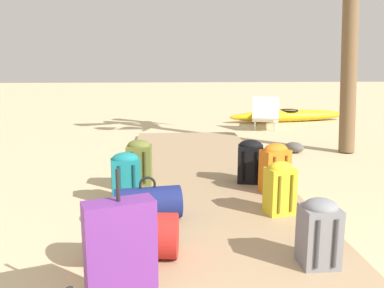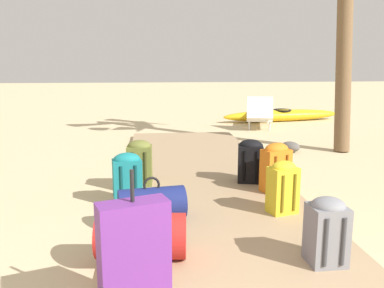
{
  "view_description": "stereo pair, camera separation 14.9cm",
  "coord_description": "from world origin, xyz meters",
  "px_view_note": "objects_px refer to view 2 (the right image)",
  "views": [
    {
      "loc": [
        -0.51,
        -0.68,
        1.57
      ],
      "look_at": [
        -0.15,
        4.43,
        0.55
      ],
      "focal_mm": 38.05,
      "sensor_mm": 36.0,
      "label": 1
    },
    {
      "loc": [
        -0.66,
        -0.67,
        1.57
      ],
      "look_at": [
        -0.15,
        4.43,
        0.55
      ],
      "focal_mm": 38.05,
      "sensor_mm": 36.0,
      "label": 2
    }
  ],
  "objects_px": {
    "suitcase_purple": "(134,258)",
    "backpack_yellow": "(283,186)",
    "kayak": "(282,115)",
    "duffel_bag_red": "(142,236)",
    "lounge_chair": "(259,114)",
    "duffel_bag_navy": "(152,204)",
    "backpack_olive": "(140,161)",
    "backpack_orange": "(276,166)",
    "backpack_grey": "(327,229)",
    "backpack_teal": "(127,174)",
    "backpack_black": "(250,160)"
  },
  "relations": [
    {
      "from": "backpack_black",
      "to": "suitcase_purple",
      "type": "bearing_deg",
      "value": -117.07
    },
    {
      "from": "backpack_orange",
      "to": "lounge_chair",
      "type": "distance_m",
      "value": 5.37
    },
    {
      "from": "suitcase_purple",
      "to": "backpack_yellow",
      "type": "distance_m",
      "value": 2.1
    },
    {
      "from": "backpack_teal",
      "to": "backpack_black",
      "type": "relative_size",
      "value": 0.94
    },
    {
      "from": "suitcase_purple",
      "to": "duffel_bag_navy",
      "type": "bearing_deg",
      "value": 85.9
    },
    {
      "from": "suitcase_purple",
      "to": "lounge_chair",
      "type": "distance_m",
      "value": 7.97
    },
    {
      "from": "backpack_olive",
      "to": "duffel_bag_navy",
      "type": "xyz_separation_m",
      "value": [
        0.15,
        -1.19,
        -0.13
      ]
    },
    {
      "from": "duffel_bag_red",
      "to": "lounge_chair",
      "type": "relative_size",
      "value": 0.44
    },
    {
      "from": "duffel_bag_red",
      "to": "backpack_olive",
      "type": "height_order",
      "value": "backpack_olive"
    },
    {
      "from": "backpack_yellow",
      "to": "kayak",
      "type": "relative_size",
      "value": 0.16
    },
    {
      "from": "backpack_yellow",
      "to": "backpack_black",
      "type": "bearing_deg",
      "value": 93.36
    },
    {
      "from": "suitcase_purple",
      "to": "backpack_olive",
      "type": "bearing_deg",
      "value": 90.84
    },
    {
      "from": "backpack_teal",
      "to": "suitcase_purple",
      "type": "bearing_deg",
      "value": -85.69
    },
    {
      "from": "kayak",
      "to": "backpack_black",
      "type": "bearing_deg",
      "value": -111.64
    },
    {
      "from": "duffel_bag_navy",
      "to": "lounge_chair",
      "type": "bearing_deg",
      "value": 66.05
    },
    {
      "from": "backpack_yellow",
      "to": "lounge_chair",
      "type": "relative_size",
      "value": 0.33
    },
    {
      "from": "backpack_black",
      "to": "backpack_orange",
      "type": "xyz_separation_m",
      "value": [
        0.2,
        -0.41,
        0.02
      ]
    },
    {
      "from": "backpack_grey",
      "to": "lounge_chair",
      "type": "xyz_separation_m",
      "value": [
        1.36,
        6.99,
        -0.03
      ]
    },
    {
      "from": "suitcase_purple",
      "to": "backpack_yellow",
      "type": "xyz_separation_m",
      "value": [
        1.42,
        1.55,
        -0.07
      ]
    },
    {
      "from": "backpack_yellow",
      "to": "kayak",
      "type": "xyz_separation_m",
      "value": [
        2.27,
        6.99,
        -0.2
      ]
    },
    {
      "from": "backpack_yellow",
      "to": "backpack_grey",
      "type": "height_order",
      "value": "backpack_yellow"
    },
    {
      "from": "suitcase_purple",
      "to": "backpack_black",
      "type": "relative_size",
      "value": 1.63
    },
    {
      "from": "duffel_bag_red",
      "to": "lounge_chair",
      "type": "distance_m",
      "value": 7.3
    },
    {
      "from": "backpack_black",
      "to": "backpack_orange",
      "type": "relative_size",
      "value": 0.94
    },
    {
      "from": "backpack_olive",
      "to": "backpack_teal",
      "type": "bearing_deg",
      "value": -104.14
    },
    {
      "from": "backpack_teal",
      "to": "backpack_yellow",
      "type": "xyz_separation_m",
      "value": [
        1.59,
        -0.63,
        0.01
      ]
    },
    {
      "from": "duffel_bag_red",
      "to": "kayak",
      "type": "relative_size",
      "value": 0.21
    },
    {
      "from": "backpack_olive",
      "to": "backpack_orange",
      "type": "distance_m",
      "value": 1.66
    },
    {
      "from": "kayak",
      "to": "backpack_grey",
      "type": "bearing_deg",
      "value": -105.8
    },
    {
      "from": "backpack_teal",
      "to": "kayak",
      "type": "distance_m",
      "value": 7.44
    },
    {
      "from": "suitcase_purple",
      "to": "lounge_chair",
      "type": "xyz_separation_m",
      "value": [
        2.77,
        7.47,
        -0.11
      ]
    },
    {
      "from": "backpack_black",
      "to": "kayak",
      "type": "relative_size",
      "value": 0.16
    },
    {
      "from": "kayak",
      "to": "backpack_yellow",
      "type": "bearing_deg",
      "value": -107.99
    },
    {
      "from": "backpack_olive",
      "to": "lounge_chair",
      "type": "bearing_deg",
      "value": 59.67
    },
    {
      "from": "backpack_black",
      "to": "backpack_grey",
      "type": "relative_size",
      "value": 1.06
    },
    {
      "from": "duffel_bag_navy",
      "to": "duffel_bag_red",
      "type": "bearing_deg",
      "value": -95.95
    },
    {
      "from": "suitcase_purple",
      "to": "backpack_orange",
      "type": "bearing_deg",
      "value": 55.13
    },
    {
      "from": "backpack_olive",
      "to": "lounge_chair",
      "type": "relative_size",
      "value": 0.34
    },
    {
      "from": "backpack_teal",
      "to": "backpack_olive",
      "type": "bearing_deg",
      "value": 75.86
    },
    {
      "from": "kayak",
      "to": "duffel_bag_red",
      "type": "bearing_deg",
      "value": -115.08
    },
    {
      "from": "suitcase_purple",
      "to": "backpack_grey",
      "type": "distance_m",
      "value": 1.49
    },
    {
      "from": "duffel_bag_navy",
      "to": "backpack_orange",
      "type": "height_order",
      "value": "backpack_orange"
    },
    {
      "from": "duffel_bag_navy",
      "to": "kayak",
      "type": "bearing_deg",
      "value": 63.06
    },
    {
      "from": "duffel_bag_red",
      "to": "lounge_chair",
      "type": "height_order",
      "value": "lounge_chair"
    },
    {
      "from": "duffel_bag_navy",
      "to": "lounge_chair",
      "type": "relative_size",
      "value": 0.41
    },
    {
      "from": "backpack_teal",
      "to": "backpack_olive",
      "type": "height_order",
      "value": "backpack_olive"
    },
    {
      "from": "backpack_grey",
      "to": "kayak",
      "type": "distance_m",
      "value": 8.38
    },
    {
      "from": "suitcase_purple",
      "to": "backpack_black",
      "type": "height_order",
      "value": "suitcase_purple"
    },
    {
      "from": "backpack_yellow",
      "to": "suitcase_purple",
      "type": "bearing_deg",
      "value": -132.55
    },
    {
      "from": "backpack_yellow",
      "to": "duffel_bag_navy",
      "type": "distance_m",
      "value": 1.32
    }
  ]
}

